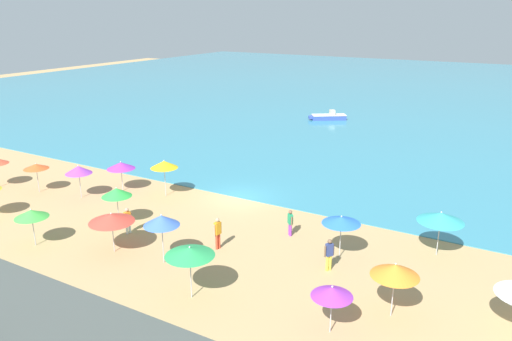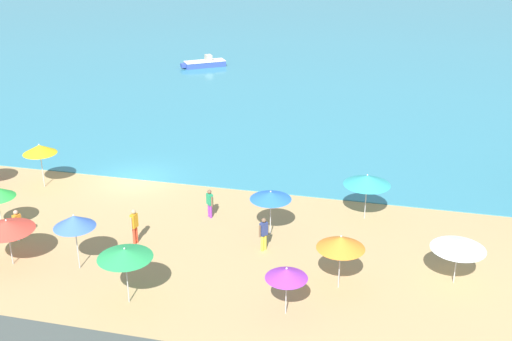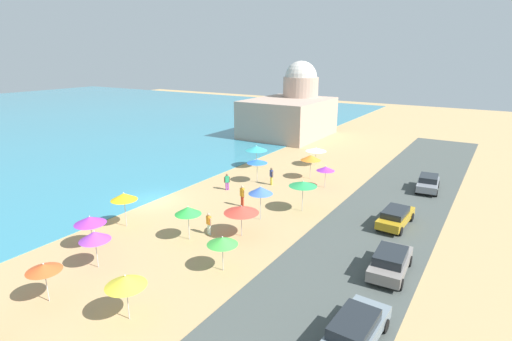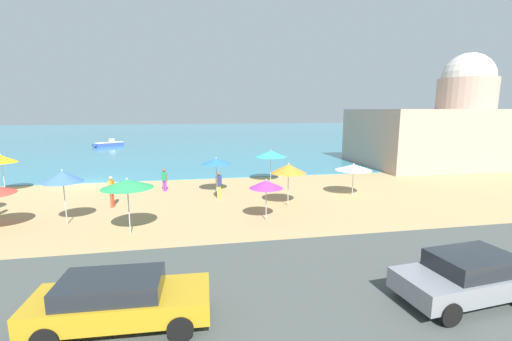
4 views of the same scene
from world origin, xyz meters
name	(u,v)px [view 3 (image 3 of 4)]	position (x,y,z in m)	size (l,w,h in m)	color
ground_plane	(154,201)	(0.00, 0.00, 0.00)	(160.00, 160.00, 0.00)	tan
coastal_road	(357,254)	(0.00, -18.00, 0.03)	(80.00, 8.00, 0.06)	#444B47
beach_umbrella_0	(303,184)	(4.77, -11.86, 2.31)	(2.26, 2.26, 2.57)	#B2B2B7
beach_umbrella_2	(326,169)	(11.22, -11.11, 1.86)	(1.70, 1.70, 2.13)	#B2B2B7
beach_umbrella_3	(241,210)	(-1.64, -10.31, 1.98)	(2.44, 2.44, 2.28)	#B2B2B7
beach_umbrella_4	(316,149)	(17.89, -7.16, 1.86)	(2.35, 2.35, 2.12)	#B2B2B7
beach_umbrella_5	(311,158)	(13.06, -8.73, 2.19)	(2.06, 2.06, 2.52)	#B2B2B7
beach_umbrella_6	(222,241)	(-6.01, -11.96, 1.90)	(1.83, 1.83, 2.19)	#B2B2B7
beach_umbrella_7	(257,161)	(9.20, -4.79, 2.13)	(2.04, 2.04, 2.39)	#B2B2B7
beach_umbrella_8	(256,148)	(13.61, -1.93, 2.19)	(2.43, 2.43, 2.51)	#B2B2B7
beach_umbrella_9	(95,236)	(-9.71, -5.45, 2.04)	(1.82, 1.82, 2.39)	#B2B2B7
beach_umbrella_10	(188,211)	(-3.99, -7.57, 2.12)	(1.81, 1.81, 2.45)	#B2B2B7
beach_umbrella_11	(90,220)	(-8.22, -2.94, 1.91)	(2.02, 2.02, 2.22)	#B2B2B7
beach_umbrella_12	(261,190)	(1.50, -9.92, 2.37)	(1.86, 1.86, 2.72)	#B2B2B7
beach_umbrella_13	(126,281)	(-12.01, -10.82, 2.07)	(1.96, 1.96, 2.40)	#B2B2B7
beach_umbrella_14	(44,268)	(-13.24, -6.19, 1.94)	(1.75, 1.75, 2.19)	#B2B2B7
beach_umbrella_15	(124,197)	(-4.81, -2.20, 2.32)	(1.92, 1.92, 2.65)	#B2B2B7
bather_0	(227,181)	(5.72, -3.68, 0.88)	(0.44, 0.42, 1.57)	purple
bather_1	(209,222)	(-2.62, -8.21, 0.90)	(0.32, 0.54, 1.61)	white
bather_2	(271,175)	(9.23, -6.40, 0.96)	(0.39, 0.48, 1.71)	yellow
bather_3	(242,195)	(3.05, -7.20, 1.02)	(0.29, 0.56, 1.82)	#D14128
parked_car_0	(355,330)	(-8.07, -20.59, 0.83)	(4.67, 2.02, 1.45)	slate
parked_car_1	(396,216)	(5.69, -18.96, 0.79)	(4.48, 1.93, 1.35)	#B2881A
parked_car_2	(428,183)	(15.29, -19.55, 0.81)	(4.14, 2.18, 1.41)	gray
parked_car_4	(390,262)	(-1.30, -20.36, 0.84)	(4.30, 2.10, 1.48)	gray
harbor_fortress	(292,111)	(32.43, 3.38, 3.73)	(13.48, 10.63, 11.11)	tan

